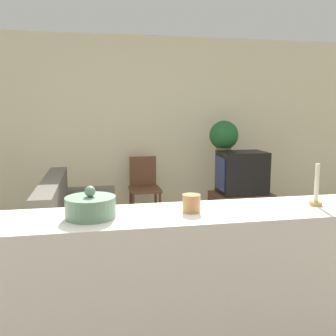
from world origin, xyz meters
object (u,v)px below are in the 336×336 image
object	(u,v)px
decorative_bowl	(91,207)
wooden_chair	(144,184)
couch	(77,229)
potted_plant	(224,137)
television	(241,173)

from	to	relation	value
decorative_bowl	wooden_chair	bearing A→B (deg)	78.50
couch	potted_plant	bearing A→B (deg)	29.36
couch	television	world-z (taller)	television
television	potted_plant	bearing A→B (deg)	104.56
wooden_chair	potted_plant	xyz separation A→B (m)	(1.17, -0.13, 0.69)
couch	television	distance (m)	2.35
television	wooden_chair	world-z (taller)	television
couch	television	bearing A→B (deg)	18.55
television	potted_plant	xyz separation A→B (m)	(-0.11, 0.43, 0.47)
wooden_chair	decorative_bowl	bearing A→B (deg)	-101.50
couch	television	xyz separation A→B (m)	(2.19, 0.73, 0.44)
wooden_chair	decorative_bowl	distance (m)	3.67
couch	wooden_chair	xyz separation A→B (m)	(0.91, 1.30, 0.21)
decorative_bowl	potted_plant	bearing A→B (deg)	61.03
wooden_chair	potted_plant	size ratio (longest dim) A/B	1.69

